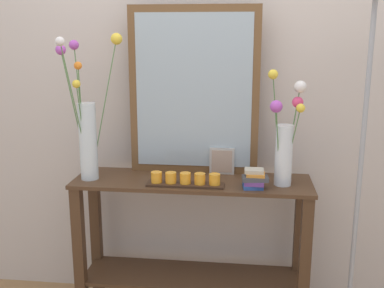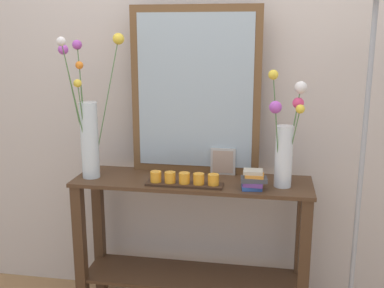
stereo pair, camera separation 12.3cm
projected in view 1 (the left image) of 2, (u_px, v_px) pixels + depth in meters
name	position (u px, v px, depth m)	size (l,w,h in m)	color
wall_back	(198.00, 72.00, 2.60)	(6.40, 0.08, 2.70)	beige
console_table	(192.00, 235.00, 2.51)	(1.25, 0.35, 0.81)	#472D1C
mirror_leaning	(194.00, 91.00, 2.48)	(0.70, 0.03, 0.90)	brown
tall_vase_left	(87.00, 126.00, 2.40)	(0.31, 0.28, 0.75)	silver
vase_right	(285.00, 140.00, 2.31)	(0.19, 0.15, 0.58)	silver
candle_tray	(185.00, 180.00, 2.34)	(0.39, 0.09, 0.07)	#382316
picture_frame_small	(222.00, 161.00, 2.52)	(0.14, 0.01, 0.15)	#B7B2AD
book_stack	(254.00, 179.00, 2.29)	(0.13, 0.09, 0.10)	#2D519E
floor_lamp	(366.00, 105.00, 2.15)	(0.24, 0.24, 1.83)	#9E9EA3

